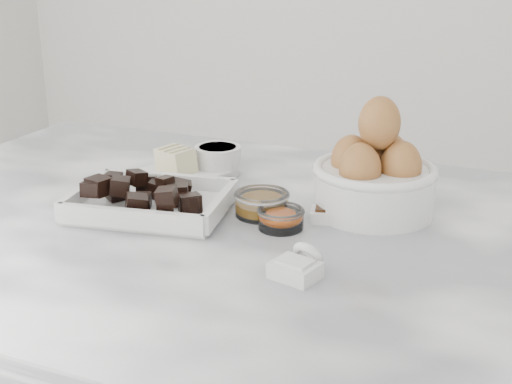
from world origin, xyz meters
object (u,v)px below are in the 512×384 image
chocolate_dish (151,197)px  sugar_ramekin (218,159)px  butter_plate (177,169)px  salt_spoon (298,265)px  honey_bowl (262,203)px  zest_bowl (281,218)px  vanilla_spoon (328,211)px  egg_bowl (375,176)px

chocolate_dish → sugar_ramekin: (0.01, 0.21, 0.00)m
butter_plate → salt_spoon: (0.31, -0.26, -0.00)m
salt_spoon → honey_bowl: bearing=125.4°
chocolate_dish → honey_bowl: (0.16, 0.05, -0.01)m
honey_bowl → zest_bowl: size_ratio=1.22×
vanilla_spoon → salt_spoon: bearing=-82.8°
zest_bowl → egg_bowl: bearing=47.3°
chocolate_dish → egg_bowl: egg_bowl is taller
butter_plate → salt_spoon: size_ratio=2.18×
honey_bowl → zest_bowl: (0.04, -0.04, -0.00)m
butter_plate → zest_bowl: (0.24, -0.13, -0.00)m
zest_bowl → salt_spoon: 0.15m
butter_plate → sugar_ramekin: size_ratio=2.06×
zest_bowl → chocolate_dish: bearing=-174.7°
butter_plate → honey_bowl: bearing=-25.5°
butter_plate → sugar_ramekin: butter_plate is taller
chocolate_dish → egg_bowl: size_ratio=1.39×
vanilla_spoon → egg_bowl: bearing=45.3°
chocolate_dish → sugar_ramekin: bearing=87.8°
egg_bowl → zest_bowl: size_ratio=2.70×
chocolate_dish → egg_bowl: bearing=23.3°
chocolate_dish → honey_bowl: chocolate_dish is taller
sugar_ramekin → zest_bowl: sugar_ramekin is taller
sugar_ramekin → salt_spoon: bearing=-50.2°
zest_bowl → vanilla_spoon: bearing=49.2°
zest_bowl → vanilla_spoon: 0.08m
butter_plate → egg_bowl: size_ratio=0.90×
butter_plate → honey_bowl: (0.19, -0.09, -0.00)m
egg_bowl → sugar_ramekin: bearing=165.3°
sugar_ramekin → egg_bowl: 0.31m
butter_plate → egg_bowl: egg_bowl is taller
sugar_ramekin → vanilla_spoon: size_ratio=1.19×
chocolate_dish → honey_bowl: size_ratio=3.07×
vanilla_spoon → salt_spoon: size_ratio=0.89×
butter_plate → honey_bowl: size_ratio=1.99×
egg_bowl → butter_plate: bearing=177.1°
egg_bowl → vanilla_spoon: egg_bowl is taller
butter_plate → vanilla_spoon: 0.30m
chocolate_dish → honey_bowl: 0.16m
egg_bowl → honey_bowl: bearing=-152.8°
butter_plate → zest_bowl: bearing=-28.3°
sugar_ramekin → salt_spoon: (0.27, -0.32, -0.01)m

